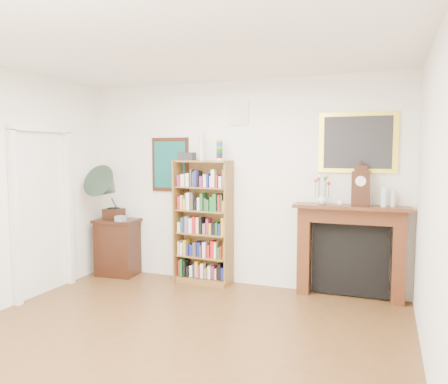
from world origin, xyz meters
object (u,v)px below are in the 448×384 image
object	(u,v)px
cd_stack	(121,219)
bottle_left	(384,197)
mantel_clock	(361,187)
side_cabinet	(118,247)
teacup	(340,203)
bookshelf	(203,215)
flower_vase	(322,199)
bottle_right	(393,198)
fireplace	(350,243)
gramophone	(108,189)

from	to	relation	value
cd_stack	bottle_left	world-z (taller)	bottle_left
mantel_clock	bottle_left	size ratio (longest dim) A/B	2.02
side_cabinet	mantel_clock	size ratio (longest dim) A/B	1.73
teacup	cd_stack	bearing A→B (deg)	-177.05
bookshelf	flower_vase	distance (m)	1.65
mantel_clock	flower_vase	xyz separation A→B (m)	(-0.46, -0.01, -0.17)
mantel_clock	bottle_right	world-z (taller)	mantel_clock
flower_vase	bottle_right	xyz separation A→B (m)	(0.83, 0.07, 0.03)
fireplace	mantel_clock	xyz separation A→B (m)	(0.11, -0.06, 0.72)
teacup	bottle_right	xyz separation A→B (m)	(0.60, 0.12, 0.07)
cd_stack	teacup	bearing A→B (deg)	2.95
bookshelf	mantel_clock	world-z (taller)	bookshelf
gramophone	bottle_left	size ratio (longest dim) A/B	3.37
cd_stack	mantel_clock	bearing A→B (deg)	3.94
side_cabinet	teacup	size ratio (longest dim) A/B	10.65
cd_stack	side_cabinet	bearing A→B (deg)	137.45
fireplace	flower_vase	size ratio (longest dim) A/B	10.28
flower_vase	bottle_right	size ratio (longest dim) A/B	0.68
fireplace	gramophone	distance (m)	3.47
bookshelf	teacup	bearing A→B (deg)	3.23
mantel_clock	teacup	world-z (taller)	mantel_clock
gramophone	bookshelf	bearing A→B (deg)	9.83
teacup	bottle_left	world-z (taller)	bottle_left
cd_stack	bottle_right	world-z (taller)	bottle_right
side_cabinet	mantel_clock	world-z (taller)	mantel_clock
mantel_clock	bottle_left	xyz separation A→B (m)	(0.27, 0.01, -0.11)
cd_stack	mantel_clock	world-z (taller)	mantel_clock
bottle_right	cd_stack	bearing A→B (deg)	-175.63
flower_vase	bookshelf	bearing A→B (deg)	179.32
mantel_clock	teacup	size ratio (longest dim) A/B	6.16
bottle_left	bookshelf	bearing A→B (deg)	-179.98
bottle_left	cd_stack	bearing A→B (deg)	-176.25
gramophone	bottle_left	xyz separation A→B (m)	(3.79, 0.17, 0.00)
gramophone	teacup	xyz separation A→B (m)	(3.29, 0.10, -0.08)
side_cabinet	cd_stack	size ratio (longest dim) A/B	6.99
gramophone	mantel_clock	xyz separation A→B (m)	(3.52, 0.17, 0.12)
cd_stack	fireplace	bearing A→B (deg)	5.24
mantel_clock	bottle_left	world-z (taller)	mantel_clock
fireplace	bottle_left	bearing A→B (deg)	-9.33
bookshelf	teacup	world-z (taller)	bookshelf
cd_stack	bottle_left	bearing A→B (deg)	3.75
flower_vase	teacup	size ratio (longest dim) A/B	1.73
bookshelf	cd_stack	bearing A→B (deg)	-163.42
flower_vase	teacup	distance (m)	0.24
side_cabinet	teacup	world-z (taller)	teacup
fireplace	bottle_right	size ratio (longest dim) A/B	7.01
fireplace	bottle_left	distance (m)	0.71
gramophone	mantel_clock	distance (m)	3.53
mantel_clock	teacup	xyz separation A→B (m)	(-0.23, -0.07, -0.20)
bottle_left	fireplace	bearing A→B (deg)	171.28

